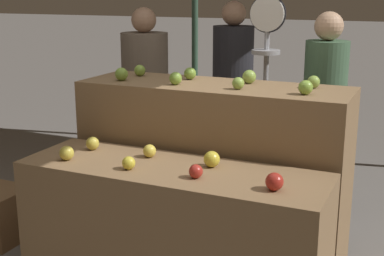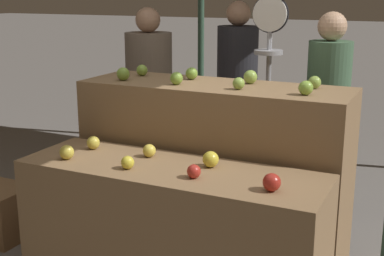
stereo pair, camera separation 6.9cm
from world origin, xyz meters
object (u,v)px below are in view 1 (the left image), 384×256
at_px(person_vendor_at_scale, 324,103).
at_px(person_customer_left, 233,80).
at_px(produce_scale, 266,63).
at_px(person_customer_right, 145,89).

height_order(person_vendor_at_scale, person_customer_left, person_customer_left).
bearing_deg(person_customer_left, person_vendor_at_scale, 143.80).
relative_size(produce_scale, person_customer_right, 1.07).
height_order(produce_scale, person_customer_right, produce_scale).
distance_m(produce_scale, person_customer_right, 1.20).
bearing_deg(produce_scale, person_customer_right, 166.18).
bearing_deg(produce_scale, person_vendor_at_scale, 33.06).
xyz_separation_m(person_vendor_at_scale, person_customer_left, (-0.92, 0.57, 0.02)).
height_order(person_customer_left, person_customer_right, person_customer_left).
xyz_separation_m(produce_scale, person_customer_right, (-1.13, 0.28, -0.31)).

